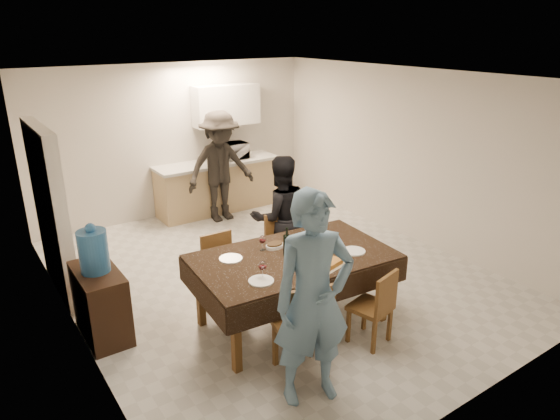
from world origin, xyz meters
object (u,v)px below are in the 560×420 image
(water_jug, at_px, (93,251))
(wine_bottle, at_px, (287,241))
(microwave, at_px, (232,151))
(person_kitchen, at_px, (220,167))
(console, at_px, (101,303))
(person_near, at_px, (313,300))
(savoury_tart, at_px, (323,264))
(dining_table, at_px, (293,259))
(water_pitcher, at_px, (322,241))
(person_far, at_px, (280,217))

(water_jug, xyz_separation_m, wine_bottle, (1.77, -0.91, -0.00))
(microwave, distance_m, person_kitchen, 0.68)
(console, relative_size, person_near, 0.42)
(wine_bottle, xyz_separation_m, savoury_tart, (0.15, -0.43, -0.13))
(wine_bottle, height_order, person_near, person_near)
(console, height_order, person_near, person_near)
(dining_table, relative_size, water_jug, 4.96)
(microwave, xyz_separation_m, person_kitchen, (-0.49, -0.45, -0.12))
(water_jug, relative_size, water_pitcher, 2.33)
(console, bearing_deg, microwave, 41.13)
(microwave, height_order, person_far, person_far)
(dining_table, distance_m, person_near, 1.20)
(dining_table, relative_size, console, 2.68)
(dining_table, relative_size, person_near, 1.14)
(console, distance_m, wine_bottle, 2.08)
(console, distance_m, water_jug, 0.61)
(dining_table, xyz_separation_m, person_kitchen, (0.88, 3.30, 0.14))
(wine_bottle, bearing_deg, person_kitchen, 73.99)
(savoury_tart, height_order, person_near, person_near)
(water_jug, height_order, water_pitcher, water_jug)
(person_far, bearing_deg, person_kitchen, -84.08)
(person_near, bearing_deg, water_pitcher, 63.82)
(dining_table, bearing_deg, person_far, 67.10)
(dining_table, relative_size, person_far, 1.36)
(water_jug, relative_size, person_kitchen, 0.24)
(dining_table, xyz_separation_m, water_jug, (-1.82, 0.96, 0.20))
(dining_table, relative_size, microwave, 4.26)
(wine_bottle, height_order, water_pitcher, wine_bottle)
(water_pitcher, height_order, person_far, person_far)
(dining_table, xyz_separation_m, wine_bottle, (-0.05, 0.05, 0.20))
(wine_bottle, height_order, savoury_tart, wine_bottle)
(person_near, bearing_deg, dining_table, 78.16)
(water_jug, height_order, savoury_tart, water_jug)
(microwave, bearing_deg, water_jug, 41.13)
(person_near, bearing_deg, microwave, 83.99)
(savoury_tart, bearing_deg, water_jug, 145.09)
(person_far, bearing_deg, water_pitcher, 94.04)
(microwave, height_order, person_near, person_near)
(console, xyz_separation_m, wine_bottle, (1.77, -0.91, 0.61))
(dining_table, distance_m, water_jug, 2.07)
(water_pitcher, relative_size, person_kitchen, 0.10)
(dining_table, bearing_deg, water_pitcher, -3.38)
(water_pitcher, relative_size, person_near, 0.10)
(dining_table, distance_m, person_kitchen, 3.42)
(console, xyz_separation_m, water_jug, (0.00, 0.00, 0.61))
(water_pitcher, xyz_separation_m, person_kitchen, (0.53, 3.35, 0.01))
(water_pitcher, height_order, microwave, microwave)
(console, xyz_separation_m, microwave, (3.20, 2.79, 0.67))
(wine_bottle, xyz_separation_m, person_kitchen, (0.93, 3.25, -0.05))
(water_jug, relative_size, wine_bottle, 1.41)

